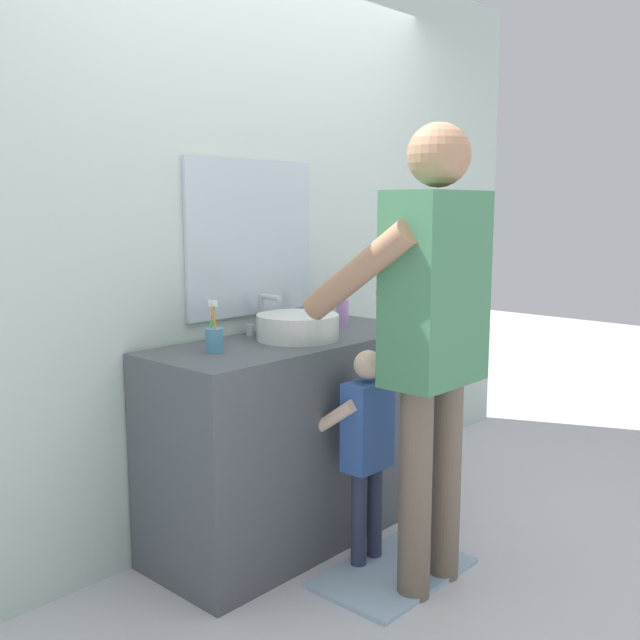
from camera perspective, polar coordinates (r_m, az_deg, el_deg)
ground_plane at (r=3.26m, az=2.05°, el=-17.88°), size 14.00×14.00×0.00m
back_wall at (r=3.35m, az=-5.99°, el=6.79°), size 4.40×0.10×2.70m
vanity_cabinet at (r=3.28m, az=-1.96°, el=-9.24°), size 1.36×0.54×0.90m
sink_basin at (r=3.14m, az=-1.75°, el=-0.50°), size 0.36×0.36×0.11m
faucet at (r=3.29m, az=-4.45°, el=0.33°), size 0.18×0.14×0.18m
toothbrush_cup at (r=2.90m, az=-8.26°, el=-1.45°), size 0.07×0.07×0.21m
soap_bottle at (r=3.48m, az=1.76°, el=0.60°), size 0.06×0.06×0.17m
bath_mat at (r=3.12m, az=5.75°, el=-19.04°), size 0.64×0.40×0.02m
child_toddler at (r=3.00m, az=3.60°, el=-9.19°), size 0.28×0.28×0.90m
adult_parent at (r=2.74m, az=8.65°, el=0.19°), size 0.55×0.57×1.77m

